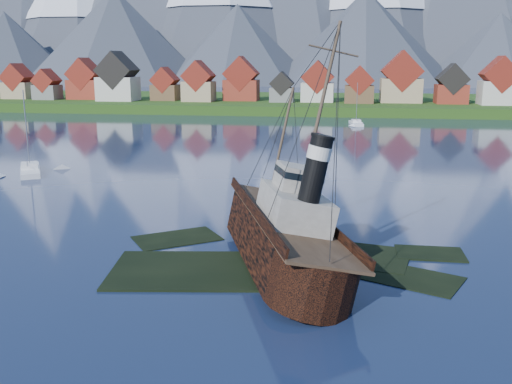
# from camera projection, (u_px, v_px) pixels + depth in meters

# --- Properties ---
(ground) EXTENTS (1400.00, 1400.00, 0.00)m
(ground) POSITION_uv_depth(u_px,v_px,m) (259.00, 265.00, 49.00)
(ground) COLOR #172342
(ground) RESTS_ON ground
(shoal) EXTENTS (31.71, 21.24, 1.14)m
(shoal) POSITION_uv_depth(u_px,v_px,m) (282.00, 261.00, 50.89)
(shoal) COLOR black
(shoal) RESTS_ON ground
(shore_bank) EXTENTS (600.00, 80.00, 3.20)m
(shore_bank) POSITION_uv_depth(u_px,v_px,m) (324.00, 107.00, 212.72)
(shore_bank) COLOR #204012
(shore_bank) RESTS_ON ground
(seawall) EXTENTS (600.00, 2.50, 2.00)m
(seawall) POSITION_uv_depth(u_px,v_px,m) (320.00, 117.00, 176.12)
(seawall) COLOR #3F3D38
(seawall) RESTS_ON ground
(town) EXTENTS (250.96, 16.69, 17.30)m
(town) POSITION_uv_depth(u_px,v_px,m) (228.00, 84.00, 198.33)
(town) COLOR maroon
(town) RESTS_ON ground
(tugboat_wreck) EXTENTS (6.33, 27.29, 21.63)m
(tugboat_wreck) POSITION_uv_depth(u_px,v_px,m) (279.00, 229.00, 49.85)
(tugboat_wreck) COLOR black
(tugboat_wreck) RESTS_ON ground
(sailboat_a) EXTENTS (7.84, 10.81, 13.33)m
(sailboat_a) POSITION_uv_depth(u_px,v_px,m) (30.00, 171.00, 88.52)
(sailboat_a) COLOR white
(sailboat_a) RESTS_ON ground
(sailboat_e) EXTENTS (3.92, 10.38, 11.74)m
(sailboat_e) POSITION_uv_depth(u_px,v_px,m) (356.00, 124.00, 154.01)
(sailboat_e) COLOR white
(sailboat_e) RESTS_ON ground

